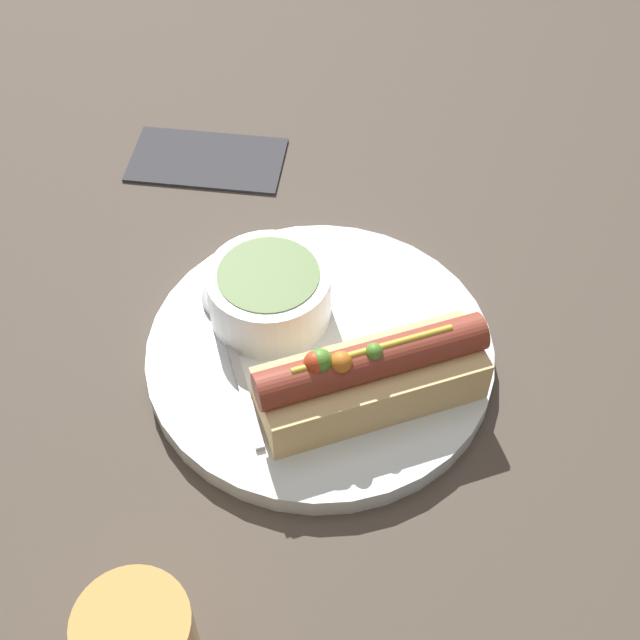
# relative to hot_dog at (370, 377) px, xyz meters

# --- Properties ---
(ground_plane) EXTENTS (4.00, 4.00, 0.00)m
(ground_plane) POSITION_rel_hot_dog_xyz_m (-0.02, 0.06, -0.05)
(ground_plane) COLOR #4C4238
(dinner_plate) EXTENTS (0.27, 0.27, 0.02)m
(dinner_plate) POSITION_rel_hot_dog_xyz_m (-0.02, 0.06, -0.04)
(dinner_plate) COLOR white
(dinner_plate) RESTS_ON ground_plane
(hot_dog) EXTENTS (0.17, 0.06, 0.07)m
(hot_dog) POSITION_rel_hot_dog_xyz_m (0.00, 0.00, 0.00)
(hot_dog) COLOR #E5C17F
(hot_dog) RESTS_ON dinner_plate
(soup_bowl) EXTENTS (0.10, 0.10, 0.05)m
(soup_bowl) POSITION_rel_hot_dog_xyz_m (-0.04, 0.10, -0.00)
(soup_bowl) COLOR white
(soup_bowl) RESTS_ON dinner_plate
(spoon) EXTENTS (0.03, 0.17, 0.01)m
(spoon) POSITION_rel_hot_dog_xyz_m (-0.08, 0.11, -0.02)
(spoon) COLOR #B7B7BC
(spoon) RESTS_ON dinner_plate
(napkin) EXTENTS (0.17, 0.14, 0.01)m
(napkin) POSITION_rel_hot_dog_xyz_m (-0.03, 0.32, -0.04)
(napkin) COLOR #333338
(napkin) RESTS_ON ground_plane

